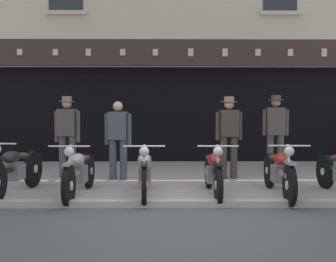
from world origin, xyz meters
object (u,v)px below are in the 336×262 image
salesman_left (67,133)px  advert_board_far (36,97)px  motorcycle_far_left (15,169)px  motorcycle_left (80,171)px  motorcycle_center (213,171)px  advert_board_near (82,99)px  salesman_right (229,133)px  motorcycle_center_left (145,171)px  shopkeeper_center (118,137)px  assistant_far_right (276,131)px  motorcycle_center_right (279,171)px

salesman_left → advert_board_far: bearing=-51.1°
motorcycle_far_left → motorcycle_left: (1.09, -0.09, -0.02)m
motorcycle_center → advert_board_near: (-3.09, 4.57, 1.31)m
motorcycle_center → advert_board_far: advert_board_far is taller
motorcycle_left → salesman_right: bearing=-146.4°
motorcycle_center_left → salesman_right: 2.45m
shopkeeper_center → assistant_far_right: 3.42m
salesman_right → motorcycle_center: bearing=65.8°
motorcycle_center → motorcycle_far_left: bearing=-1.3°
motorcycle_center → motorcycle_center_left: bearing=0.9°
motorcycle_left → salesman_left: bearing=-69.6°
motorcycle_center_right → advert_board_near: 6.35m
motorcycle_left → motorcycle_center_left: bearing=-178.8°
salesman_left → shopkeeper_center: salesman_left is taller
motorcycle_far_left → motorcycle_center_left: (2.16, -0.10, -0.02)m
motorcycle_left → assistant_far_right: (3.83, 2.16, 0.55)m
salesman_right → advert_board_near: (-3.61, 2.86, 0.78)m
motorcycle_left → advert_board_far: (-2.15, 4.58, 1.35)m
motorcycle_center → advert_board_near: size_ratio=1.97×
assistant_far_right → motorcycle_center: bearing=56.9°
motorcycle_far_left → shopkeeper_center: shopkeeper_center is taller
salesman_right → advert_board_near: advert_board_near is taller
motorcycle_left → motorcycle_center: (2.20, 0.01, -0.00)m
motorcycle_far_left → assistant_far_right: size_ratio=1.20×
advert_board_far → advert_board_near: bearing=-0.0°
advert_board_far → salesman_left: bearing=-60.9°
motorcycle_center_left → motorcycle_left: bearing=-2.5°
salesman_left → motorcycle_left: bearing=118.8°
motorcycle_center_left → salesman_right: size_ratio=1.17×
assistant_far_right → motorcycle_center_left: bearing=42.1°
motorcycle_far_left → advert_board_near: bearing=-88.0°
motorcycle_left → advert_board_far: advert_board_far is taller
motorcycle_center_left → salesman_right: (1.66, 1.72, 0.53)m
motorcycle_far_left → salesman_right: size_ratio=1.23×
shopkeeper_center → advert_board_near: (-1.33, 2.96, 0.84)m
salesman_left → advert_board_far: size_ratio=1.60×
motorcycle_center_right → assistant_far_right: assistant_far_right is taller
motorcycle_center → motorcycle_center_right: 1.08m
salesman_right → advert_board_far: (-4.88, 2.86, 0.82)m
motorcycle_center_right → advert_board_near: (-4.16, 4.62, 1.30)m
motorcycle_far_left → motorcycle_center_right: motorcycle_far_left is taller
motorcycle_left → assistant_far_right: assistant_far_right is taller
motorcycle_center_left → salesman_left: (-1.71, 1.87, 0.53)m
assistant_far_right → advert_board_far: 6.50m
salesman_left → advert_board_far: (-1.51, 2.71, 0.82)m
salesman_left → assistant_far_right: 4.48m
motorcycle_far_left → motorcycle_left: bearing=179.7°
salesman_right → advert_board_near: size_ratio=1.71×
salesman_right → assistant_far_right: size_ratio=0.97×
motorcycle_center → motorcycle_center_right: size_ratio=0.94×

